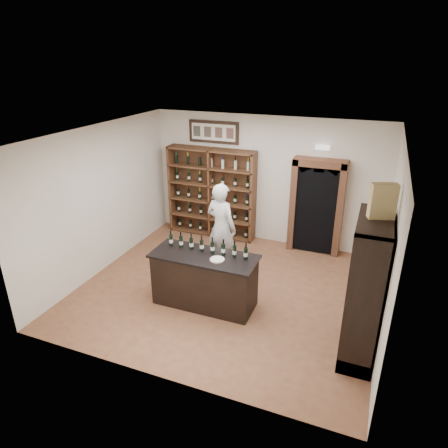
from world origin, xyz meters
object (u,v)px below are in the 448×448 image
at_px(counter_bottle_0, 171,240).
at_px(side_cabinet, 365,310).
at_px(wine_crate, 383,201).
at_px(tasting_counter, 205,280).
at_px(shopkeeper, 221,227).
at_px(wine_shelf, 212,192).

bearing_deg(counter_bottle_0, side_cabinet, -7.23).
relative_size(side_cabinet, wine_crate, 4.56).
relative_size(tasting_counter, side_cabinet, 0.85).
relative_size(shopkeeper, wine_crate, 3.92).
bearing_deg(counter_bottle_0, tasting_counter, -10.79).
distance_m(tasting_counter, side_cabinet, 2.75).
relative_size(wine_shelf, shopkeeper, 1.16).
bearing_deg(shopkeeper, wine_crate, 166.92).
relative_size(wine_shelf, tasting_counter, 1.17).
bearing_deg(tasting_counter, side_cabinet, -6.28).
height_order(side_cabinet, wine_crate, wine_crate).
relative_size(counter_bottle_0, shopkeeper, 0.16).
bearing_deg(wine_shelf, shopkeeper, -60.93).
distance_m(counter_bottle_0, side_cabinet, 3.49).
distance_m(counter_bottle_0, wine_crate, 3.72).
relative_size(tasting_counter, wine_crate, 3.89).
xyz_separation_m(wine_shelf, counter_bottle_0, (0.38, -2.80, 0.01)).
bearing_deg(wine_shelf, tasting_counter, -69.44).
bearing_deg(shopkeeper, counter_bottle_0, 83.00).
xyz_separation_m(tasting_counter, shopkeeper, (-0.22, 1.36, 0.45)).
xyz_separation_m(counter_bottle_0, wine_crate, (3.45, -0.37, 1.33)).
bearing_deg(counter_bottle_0, wine_shelf, 97.74).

